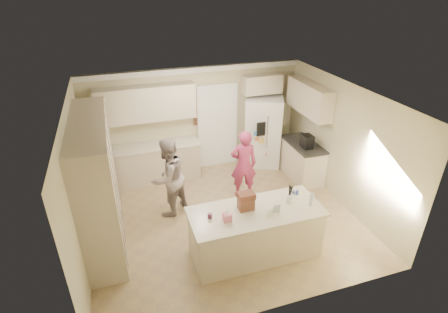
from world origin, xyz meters
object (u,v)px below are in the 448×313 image
object	(u,v)px
island_base	(255,233)
teen_boy	(168,178)
coffee_maker	(307,141)
utensil_crock	(290,198)
tissue_box	(227,217)
teen_girl	(244,164)
dollhouse_body	(246,204)
refrigerator	(263,132)

from	to	relation	value
island_base	teen_boy	xyz separation A→B (m)	(-1.20, 1.67, 0.40)
coffee_maker	utensil_crock	size ratio (longest dim) A/B	2.00
tissue_box	teen_boy	distance (m)	1.89
teen_boy	teen_girl	bearing A→B (deg)	150.67
island_base	tissue_box	world-z (taller)	tissue_box
coffee_maker	dollhouse_body	xyz separation A→B (m)	(-2.20, -1.80, -0.03)
teen_boy	coffee_maker	bearing A→B (deg)	149.86
island_base	dollhouse_body	xyz separation A→B (m)	(-0.15, 0.10, 0.60)
teen_girl	tissue_box	bearing A→B (deg)	73.31
refrigerator	tissue_box	size ratio (longest dim) A/B	12.86
island_base	dollhouse_body	size ratio (longest dim) A/B	8.46
island_base	teen_boy	bearing A→B (deg)	125.81
coffee_maker	teen_girl	size ratio (longest dim) A/B	0.19
teen_girl	refrigerator	bearing A→B (deg)	-117.05
coffee_maker	teen_girl	bearing A→B (deg)	-176.82
dollhouse_body	refrigerator	bearing A→B (deg)	61.46
refrigerator	teen_boy	size ratio (longest dim) A/B	1.07
coffee_maker	utensil_crock	distance (m)	2.32
refrigerator	dollhouse_body	xyz separation A→B (m)	(-1.62, -2.97, 0.14)
island_base	tissue_box	distance (m)	0.79
refrigerator	utensil_crock	world-z (taller)	refrigerator
coffee_maker	utensil_crock	world-z (taller)	coffee_maker
refrigerator	dollhouse_body	bearing A→B (deg)	-95.11
refrigerator	utensil_crock	xyz separation A→B (m)	(-0.82, -3.02, 0.10)
island_base	tissue_box	bearing A→B (deg)	-169.70
coffee_maker	island_base	bearing A→B (deg)	-137.17
tissue_box	dollhouse_body	size ratio (longest dim) A/B	0.54
tissue_box	dollhouse_body	world-z (taller)	dollhouse_body
coffee_maker	tissue_box	bearing A→B (deg)	-142.43
dollhouse_body	teen_girl	xyz separation A→B (m)	(0.62, 1.71, -0.25)
teen_boy	teen_girl	xyz separation A→B (m)	(1.67, 0.14, -0.05)
utensil_crock	teen_girl	distance (m)	1.78
refrigerator	teen_boy	distance (m)	3.02
refrigerator	dollhouse_body	size ratio (longest dim) A/B	6.92
utensil_crock	tissue_box	size ratio (longest dim) A/B	1.07
coffee_maker	island_base	xyz separation A→B (m)	(-2.05, -1.90, -0.63)
teen_girl	teen_boy	bearing A→B (deg)	16.19
island_base	teen_girl	distance (m)	1.90
island_base	dollhouse_body	distance (m)	0.62
dollhouse_body	island_base	bearing A→B (deg)	-33.69
tissue_box	utensil_crock	bearing A→B (deg)	7.13
coffee_maker	teen_girl	xyz separation A→B (m)	(-1.58, -0.09, -0.28)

